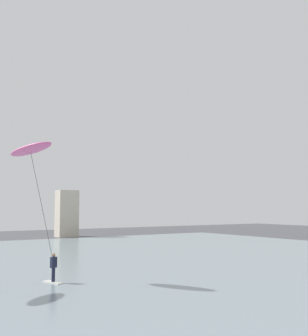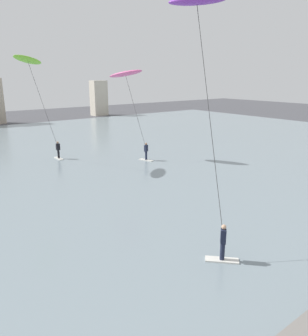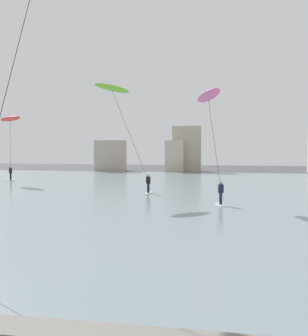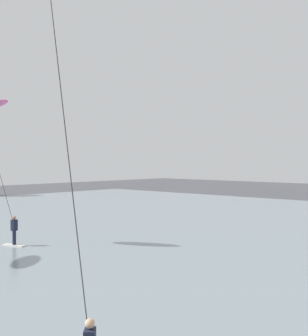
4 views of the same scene
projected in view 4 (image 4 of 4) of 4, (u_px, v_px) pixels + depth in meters
The scene contains 0 objects.
Camera 4 is at (-9.21, 1.50, 4.89)m, focal length 49.89 mm.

